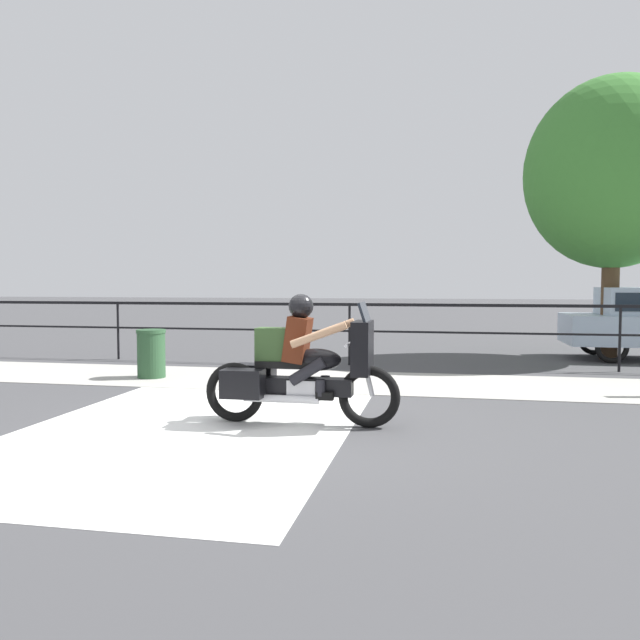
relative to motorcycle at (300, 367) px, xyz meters
name	(u,v)px	position (x,y,z in m)	size (l,w,h in m)	color
ground_plane	(280,426)	(-0.21, -0.14, -0.69)	(120.00, 120.00, 0.00)	#424244
sidewalk_band	(331,381)	(-0.21, 3.26, -0.68)	(44.00, 2.40, 0.01)	#A8A59E
crosswalk_band	(191,426)	(-1.22, -0.34, -0.68)	(3.69, 6.00, 0.01)	silver
fence_railing	(350,316)	(-0.21, 5.38, 0.30)	(36.00, 0.05, 1.26)	black
motorcycle	(300,367)	(0.00, 0.00, 0.00)	(2.33, 0.76, 1.54)	black
trash_bin	(151,354)	(-3.37, 3.01, -0.26)	(0.51, 0.51, 0.85)	#284C2D
tree_behind_sign	(613,174)	(5.20, 7.42, 3.32)	(3.71, 3.71, 6.06)	brown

